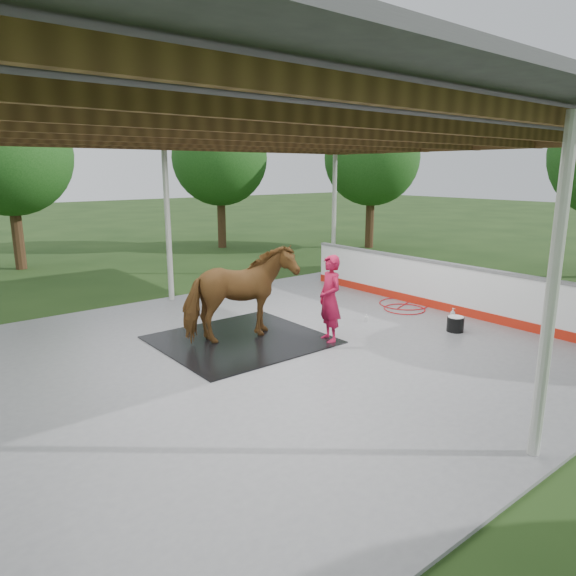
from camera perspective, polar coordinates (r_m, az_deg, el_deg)
ground at (r=9.69m, az=-0.31°, el=-6.95°), size 100.00×100.00×0.00m
concrete_slab at (r=9.68m, az=-0.31°, el=-6.81°), size 12.00×10.00×0.05m
pavilion_structure at (r=9.13m, az=-0.35°, el=17.14°), size 12.60×10.60×4.05m
dasher_board at (r=12.78m, az=16.06°, el=0.23°), size 0.16×8.00×1.15m
tree_belt at (r=10.02m, az=-2.26°, el=15.75°), size 28.00×28.00×5.80m
rubber_mat at (r=10.13m, az=-5.23°, el=-5.74°), size 3.04×2.85×0.02m
horse at (r=9.87m, az=-5.34°, el=-0.66°), size 2.28×1.28×1.82m
handler at (r=9.85m, az=4.69°, el=-1.21°), size 0.56×0.70×1.69m
wash_bucket at (r=11.13m, az=18.10°, el=-3.79°), size 0.34×0.34×0.32m
soap_bottle_a at (r=11.82m, az=17.82°, el=-2.86°), size 0.12×0.12×0.30m
soap_bottle_b at (r=11.40m, az=8.71°, el=-3.31°), size 0.11×0.11×0.17m
hose_coil at (r=12.87m, az=12.77°, el=-1.93°), size 1.91×1.42×0.02m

